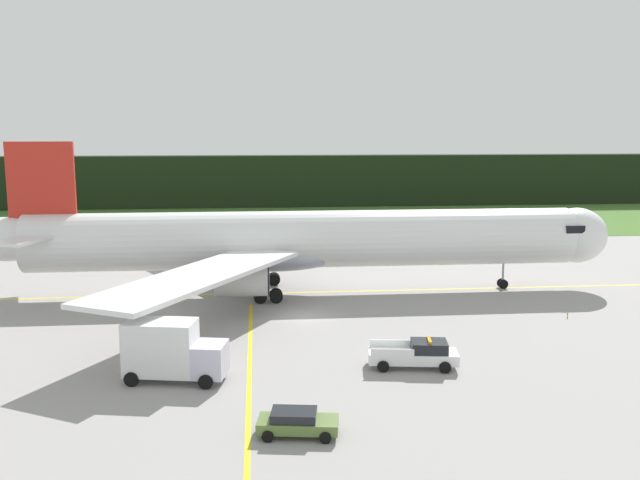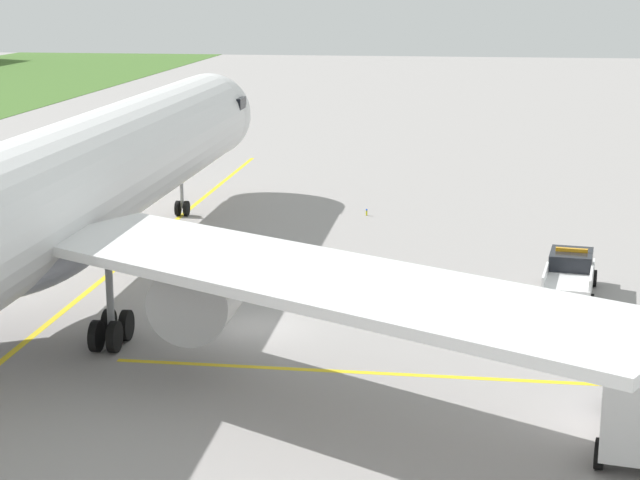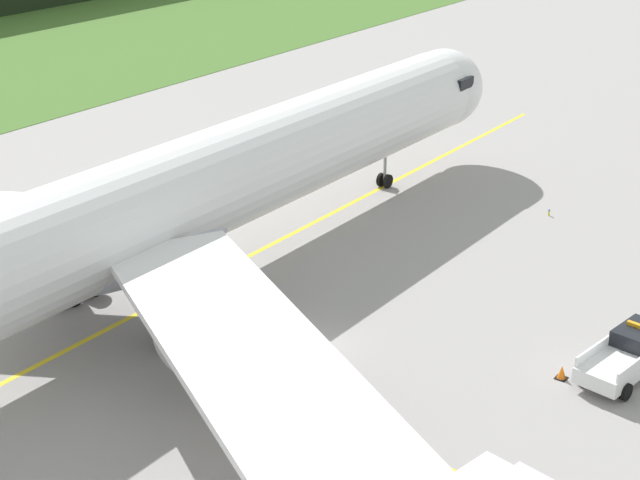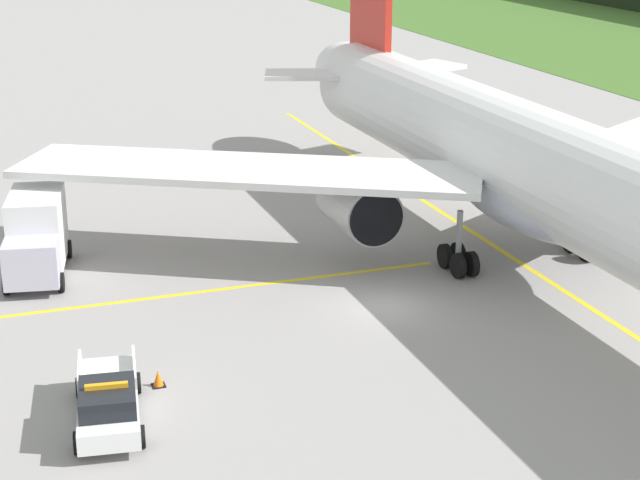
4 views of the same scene
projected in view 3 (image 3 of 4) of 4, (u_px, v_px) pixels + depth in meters
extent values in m
plane|color=gray|center=(302.00, 346.00, 45.50)|extent=(320.00, 320.00, 0.00)
cube|color=yellow|center=(180.00, 292.00, 50.66)|extent=(81.27, 0.58, 0.01)
cylinder|color=silver|center=(174.00, 198.00, 48.65)|extent=(50.81, 5.51, 5.34)
ellipsoid|color=silver|center=(443.00, 88.00, 68.31)|extent=(5.89, 5.36, 5.34)
ellipsoid|color=#A9ADBC|center=(139.00, 242.00, 47.34)|extent=(12.49, 5.65, 2.94)
cube|color=black|center=(434.00, 78.00, 67.00)|extent=(1.82, 5.08, 0.70)
cylinder|color=black|center=(19.00, 224.00, 50.93)|extent=(0.13, 2.58, 2.58)
cube|color=silver|center=(253.00, 356.00, 35.72)|extent=(15.94, 22.31, 0.35)
cylinder|color=#A6A6A6|center=(214.00, 323.00, 40.97)|extent=(4.35, 2.82, 2.81)
cylinder|color=black|center=(248.00, 304.00, 42.62)|extent=(0.13, 2.58, 2.58)
cylinder|color=gray|center=(385.00, 163.00, 64.34)|extent=(0.20, 0.20, 2.45)
cylinder|color=black|center=(381.00, 180.00, 64.96)|extent=(0.90, 0.22, 0.90)
cylinder|color=black|center=(388.00, 181.00, 64.68)|extent=(0.90, 0.22, 0.90)
cylinder|color=gray|center=(77.00, 266.00, 49.19)|extent=(0.28, 0.28, 2.45)
cylinder|color=black|center=(95.00, 285.00, 50.01)|extent=(1.20, 0.30, 1.20)
cylinder|color=black|center=(85.00, 281.00, 50.39)|extent=(1.20, 0.30, 1.20)
cylinder|color=black|center=(73.00, 295.00, 48.97)|extent=(1.20, 0.30, 1.20)
cylinder|color=black|center=(64.00, 291.00, 49.35)|extent=(1.20, 0.30, 1.20)
cylinder|color=gray|center=(179.00, 303.00, 45.43)|extent=(0.28, 0.28, 2.45)
cylinder|color=black|center=(186.00, 319.00, 46.62)|extent=(1.20, 0.30, 1.20)
cylinder|color=black|center=(197.00, 323.00, 46.25)|extent=(1.20, 0.30, 1.20)
cylinder|color=black|center=(165.00, 330.00, 45.58)|extent=(1.20, 0.30, 1.20)
cylinder|color=black|center=(176.00, 335.00, 45.21)|extent=(1.20, 0.30, 1.20)
cube|color=white|center=(628.00, 359.00, 42.96)|extent=(6.01, 2.81, 0.70)
cube|color=white|center=(593.00, 351.00, 42.43)|extent=(2.76, 0.49, 0.45)
cube|color=white|center=(634.00, 367.00, 41.21)|extent=(2.76, 0.49, 0.45)
cylinder|color=black|center=(627.00, 342.00, 45.06)|extent=(0.79, 0.35, 0.76)
cylinder|color=black|center=(582.00, 374.00, 42.46)|extent=(0.79, 0.35, 0.76)
cylinder|color=black|center=(626.00, 392.00, 41.15)|extent=(0.79, 0.35, 0.76)
cube|color=black|center=(561.00, 378.00, 42.85)|extent=(0.49, 0.49, 0.03)
cone|color=orange|center=(562.00, 372.00, 42.73)|extent=(0.38, 0.38, 0.59)
cylinder|color=yellow|center=(549.00, 213.00, 60.27)|extent=(0.10, 0.10, 0.29)
sphere|color=blue|center=(549.00, 210.00, 60.20)|extent=(0.12, 0.12, 0.12)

